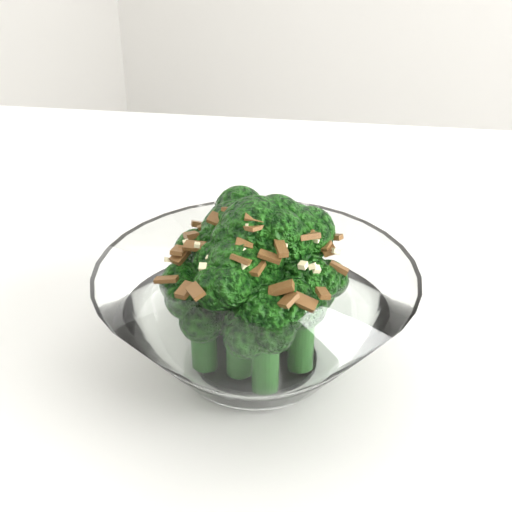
% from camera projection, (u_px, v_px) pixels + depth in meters
% --- Properties ---
extents(table, '(1.39, 1.15, 0.75)m').
position_uv_depth(table, '(483.00, 377.00, 0.58)').
color(table, white).
rests_on(table, ground).
extents(broccoli_dish, '(0.20, 0.20, 0.13)m').
position_uv_depth(broccoli_dish, '(256.00, 306.00, 0.46)').
color(broccoli_dish, white).
rests_on(broccoli_dish, table).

